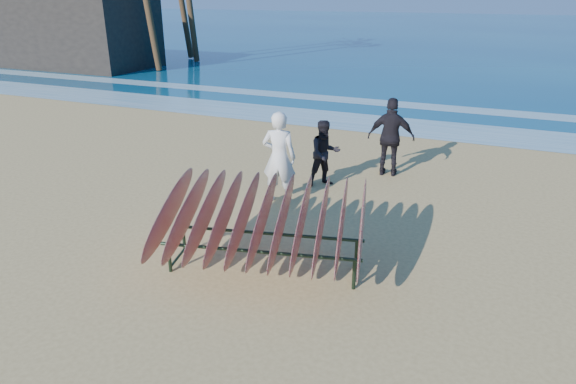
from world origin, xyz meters
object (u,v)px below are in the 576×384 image
object	(u,v)px
surfboard_rack	(263,219)
person_white	(279,158)
person_dark_a	(325,153)
building	(77,33)
person_dark_b	(391,137)

from	to	relation	value
surfboard_rack	person_white	bearing A→B (deg)	96.02
person_dark_a	building	xyz separation A→B (m)	(-19.90, 13.09, 1.15)
person_white	building	xyz separation A→B (m)	(-19.34, 14.40, 0.94)
person_dark_a	building	distance (m)	23.84
person_white	person_dark_a	xyz separation A→B (m)	(0.56, 1.31, -0.22)
person_dark_b	building	world-z (taller)	building
person_dark_b	surfboard_rack	bearing A→B (deg)	74.05
building	person_dark_a	bearing A→B (deg)	-33.33
surfboard_rack	person_white	size ratio (longest dim) A/B	1.84
person_dark_b	person_white	bearing A→B (deg)	48.35
person_white	building	world-z (taller)	building
surfboard_rack	building	bearing A→B (deg)	126.67
building	person_dark_b	bearing A→B (deg)	-29.15
person_dark_b	building	size ratio (longest dim) A/B	0.22
surfboard_rack	person_dark_a	bearing A→B (deg)	82.57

